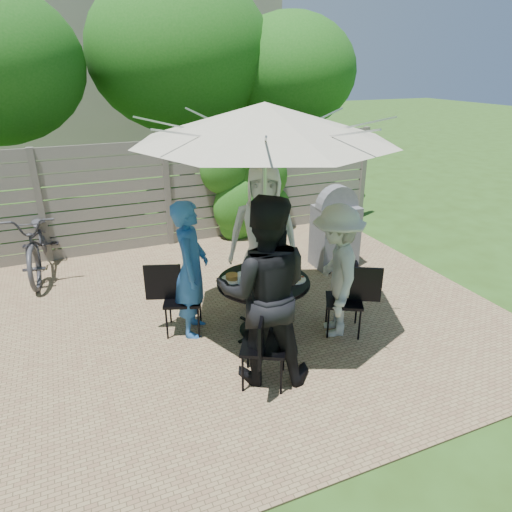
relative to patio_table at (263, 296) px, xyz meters
name	(u,v)px	position (x,y,z in m)	size (l,w,h in m)	color
backyard_envelope	(111,77)	(-0.28, 10.57, 2.12)	(60.00, 60.00, 5.00)	#2C4816
patio_table	(263,296)	(0.00, 0.00, 0.00)	(1.39, 1.39, 0.70)	black
umbrella	(265,122)	(0.00, 0.00, 1.97)	(3.59, 3.59, 2.65)	silver
chair_back	(263,277)	(0.38, 0.89, -0.22)	(0.58, 0.66, 0.88)	black
person_back	(263,236)	(0.33, 0.76, 0.45)	(0.91, 0.59, 1.86)	silver
chair_left	(182,312)	(-0.89, 0.38, -0.22)	(0.68, 0.54, 0.89)	black
person_left	(191,270)	(-0.76, 0.33, 0.34)	(0.60, 0.39, 1.64)	#275FAB
chair_front	(264,361)	(-0.38, -0.89, -0.21)	(0.59, 0.68, 0.90)	black
person_front	(264,292)	(-0.33, -0.76, 0.48)	(0.94, 0.73, 1.94)	black
chair_right	(344,313)	(0.89, -0.38, -0.23)	(0.65, 0.56, 0.86)	black
person_right	(336,272)	(0.76, -0.33, 0.31)	(1.03, 0.59, 1.59)	#B3B5B0
plate_back	(263,265)	(0.14, 0.33, 0.23)	(0.26, 0.26, 0.06)	white
plate_left	(232,278)	(-0.33, 0.14, 0.23)	(0.26, 0.26, 0.06)	white
plate_front	(264,292)	(-0.14, -0.33, 0.23)	(0.26, 0.26, 0.06)	white
plate_right	(295,278)	(0.33, -0.14, 0.23)	(0.26, 0.26, 0.06)	white
glass_back	(255,265)	(0.01, 0.28, 0.28)	(0.07, 0.07, 0.14)	silver
glass_left	(241,278)	(-0.28, 0.01, 0.28)	(0.07, 0.07, 0.14)	silver
glass_right	(286,271)	(0.28, -0.01, 0.28)	(0.07, 0.07, 0.14)	silver
syrup_jug	(258,272)	(-0.04, 0.07, 0.29)	(0.09, 0.09, 0.16)	#59280C
coffee_cup	(272,267)	(0.18, 0.16, 0.27)	(0.08, 0.08, 0.12)	#C6B293
bicycle	(40,241)	(-2.45, 2.88, 0.03)	(0.68, 1.95, 1.03)	#333338
bbq_grill	(335,231)	(1.81, 1.34, 0.11)	(0.66, 0.50, 1.32)	slate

